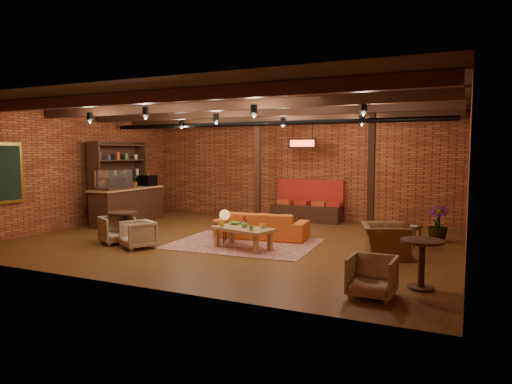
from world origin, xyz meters
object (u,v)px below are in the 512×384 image
at_px(round_table_left, 123,222).
at_px(round_table_right, 422,256).
at_px(armchair_right, 385,235).
at_px(armchair_a, 117,228).
at_px(side_table_book, 410,228).
at_px(coffee_table, 243,230).
at_px(armchair_far, 372,275).
at_px(side_table_lamp, 225,217).
at_px(sofa, 262,225).
at_px(armchair_b, 138,233).
at_px(plant_tall, 439,188).

relative_size(round_table_left, round_table_right, 0.93).
distance_m(armchair_right, round_table_right, 2.16).
height_order(armchair_a, armchair_right, armchair_right).
xyz_separation_m(armchair_right, side_table_book, (0.34, 1.21, -0.01)).
distance_m(coffee_table, armchair_right, 2.98).
xyz_separation_m(armchair_a, armchair_far, (6.08, -1.50, -0.02)).
distance_m(armchair_a, round_table_right, 6.74).
bearing_deg(round_table_left, side_table_lamp, 24.30).
xyz_separation_m(armchair_right, round_table_right, (0.86, -1.98, 0.07)).
bearing_deg(side_table_book, armchair_a, -158.65).
bearing_deg(armchair_right, armchair_a, 84.89).
bearing_deg(coffee_table, sofa, 94.88).
height_order(coffee_table, armchair_b, coffee_table).
xyz_separation_m(sofa, coffee_table, (0.11, -1.25, 0.09)).
distance_m(side_table_lamp, plant_tall, 5.03).
bearing_deg(armchair_a, coffee_table, -46.93).
xyz_separation_m(coffee_table, side_table_lamp, (-0.69, 0.44, 0.17)).
relative_size(sofa, coffee_table, 1.50).
xyz_separation_m(armchair_far, plant_tall, (0.62, 4.80, 0.93)).
height_order(coffee_table, armchair_a, coffee_table).
height_order(round_table_right, armchair_far, round_table_right).
relative_size(armchair_a, plant_tall, 0.28).
bearing_deg(side_table_book, armchair_right, -105.81).
relative_size(side_table_lamp, armchair_b, 1.16).
relative_size(side_table_lamp, round_table_left, 1.08).
distance_m(sofa, armchair_far, 4.77).
bearing_deg(side_table_lamp, armchair_a, -152.80).
xyz_separation_m(sofa, armchair_a, (-2.79, -1.95, 0.02)).
bearing_deg(armchair_b, coffee_table, 54.18).
distance_m(side_table_lamp, armchair_far, 4.69).
xyz_separation_m(side_table_lamp, round_table_left, (-2.16, -0.98, -0.10)).
bearing_deg(plant_tall, side_table_book, -120.62).
bearing_deg(side_table_lamp, round_table_left, -155.70).
distance_m(side_table_lamp, armchair_right, 3.63).
distance_m(sofa, side_table_lamp, 1.03).
distance_m(round_table_left, side_table_book, 6.53).
height_order(side_table_lamp, round_table_right, same).
height_order(sofa, armchair_far, armchair_far).
bearing_deg(plant_tall, armchair_a, -153.78).
xyz_separation_m(sofa, armchair_b, (-1.99, -2.18, 0.01)).
relative_size(side_table_book, round_table_right, 0.66).
distance_m(round_table_left, armchair_right, 5.88).
xyz_separation_m(side_table_lamp, armchair_b, (-1.41, -1.37, -0.25)).
bearing_deg(armchair_right, plant_tall, -39.21).
distance_m(armchair_a, plant_tall, 7.52).
xyz_separation_m(coffee_table, armchair_a, (-2.89, -0.70, -0.06)).
relative_size(sofa, armchair_b, 3.35).
bearing_deg(armchair_right, armchair_far, 168.58).
bearing_deg(armchair_a, plant_tall, -34.24).
bearing_deg(round_table_left, round_table_right, -8.05).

